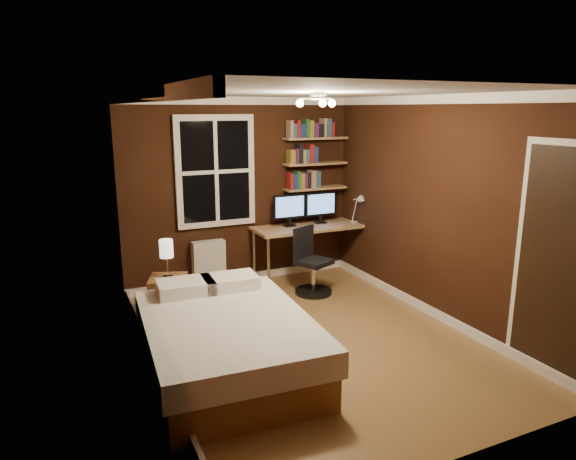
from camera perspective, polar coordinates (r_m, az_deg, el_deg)
name	(u,v)px	position (r m, az deg, el deg)	size (l,w,h in m)	color
floor	(310,339)	(5.50, 2.51, -12.01)	(4.20, 4.20, 0.00)	olive
wall_back	(240,192)	(6.98, -5.31, 4.21)	(3.20, 0.04, 2.50)	black
wall_left	(147,240)	(4.59, -15.37, -1.03)	(0.04, 4.20, 2.50)	black
wall_right	(439,210)	(5.98, 16.41, 2.18)	(0.04, 4.20, 2.50)	black
ceiling	(313,92)	(4.97, 2.81, 15.04)	(3.20, 4.20, 0.02)	white
window	(216,172)	(6.80, -8.06, 6.45)	(1.06, 0.06, 1.46)	white
door	(558,267)	(5.00, 27.83, -3.64)	(0.03, 0.82, 2.05)	black
ceiling_fixture	(318,103)	(4.88, 3.36, 13.89)	(0.44, 0.44, 0.18)	beige
bookshelf_lower	(315,188)	(7.30, 3.04, 4.65)	(0.92, 0.22, 0.03)	#9D734C
books_row_lower	(315,179)	(7.29, 3.06, 5.66)	(0.48, 0.16, 0.23)	maroon
bookshelf_middle	(316,164)	(7.26, 3.08, 7.38)	(0.92, 0.22, 0.03)	#9D734C
books_row_middle	(316,154)	(7.25, 3.09, 8.41)	(0.42, 0.16, 0.23)	navy
bookshelf_upper	(316,138)	(7.23, 3.11, 10.14)	(0.92, 0.22, 0.03)	#9D734C
books_row_upper	(316,129)	(7.23, 3.13, 11.17)	(0.66, 0.16, 0.23)	#275D2D
bed	(227,342)	(4.80, -6.83, -12.25)	(1.54, 2.05, 0.67)	brown
nightstand	(169,299)	(6.00, -13.08, -7.46)	(0.41, 0.41, 0.51)	brown
bedside_lamp	(167,259)	(5.86, -13.32, -3.13)	(0.15, 0.15, 0.43)	white
radiator	(209,265)	(6.94, -8.77, -3.82)	(0.43, 0.15, 0.65)	silver
desk	(310,230)	(7.15, 2.51, 0.03)	(1.61, 0.61, 0.77)	#9D734C
monitor_left	(289,211)	(7.04, 0.16, 2.17)	(0.47, 0.12, 0.44)	black
monitor_right	(321,208)	(7.25, 3.64, 2.48)	(0.47, 0.12, 0.44)	black
desk_lamp	(358,208)	(7.26, 7.76, 2.39)	(0.14, 0.32, 0.44)	silver
office_chair	(311,270)	(6.68, 2.59, -4.42)	(0.52, 0.52, 0.87)	black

